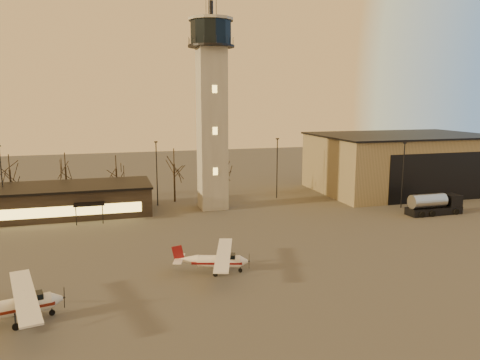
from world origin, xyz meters
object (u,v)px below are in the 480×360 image
object	(u,v)px
cessna_front	(220,263)
cessna_rear	(20,309)
terminal	(62,200)
control_tower	(212,101)
fuel_truck	(434,206)
hangar	(401,163)

from	to	relation	value
cessna_front	cessna_rear	distance (m)	17.89
terminal	cessna_front	bearing A→B (deg)	-59.80
control_tower	cessna_front	bearing A→B (deg)	-101.31
control_tower	fuel_truck	bearing A→B (deg)	-23.15
control_tower	hangar	world-z (taller)	control_tower
hangar	terminal	distance (m)	58.11
hangar	cessna_front	distance (m)	51.61
cessna_front	terminal	bearing A→B (deg)	137.10
terminal	cessna_front	xyz separation A→B (m)	(16.66, -28.63, -1.22)
terminal	cessna_rear	world-z (taller)	terminal
cessna_rear	control_tower	bearing A→B (deg)	42.79
fuel_truck	cessna_front	bearing A→B (deg)	-159.36
cessna_front	fuel_truck	world-z (taller)	fuel_truck
fuel_truck	control_tower	bearing A→B (deg)	156.21
cessna_front	cessna_rear	world-z (taller)	cessna_rear
cessna_rear	fuel_truck	distance (m)	55.87
control_tower	hangar	xyz separation A→B (m)	(36.00, 3.98, -11.17)
hangar	terminal	world-z (taller)	hangar
hangar	fuel_truck	xyz separation A→B (m)	(-5.93, -16.84, -3.94)
hangar	terminal	bearing A→B (deg)	-178.03
hangar	terminal	size ratio (longest dim) A/B	1.20
control_tower	terminal	xyz separation A→B (m)	(-21.99, 1.98, -14.17)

